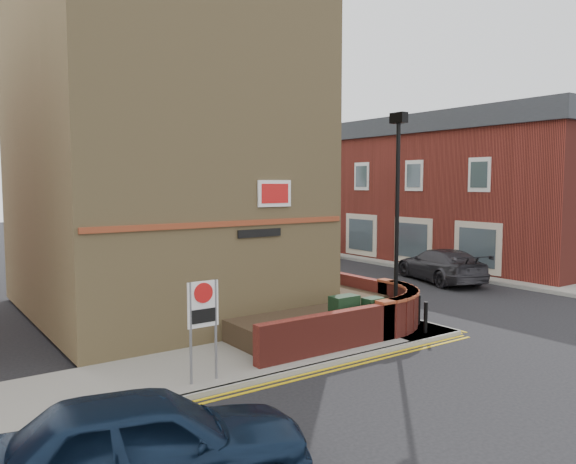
{
  "coord_description": "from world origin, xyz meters",
  "views": [
    {
      "loc": [
        -10.33,
        -10.25,
        4.41
      ],
      "look_at": [
        -0.3,
        4.0,
        2.89
      ],
      "focal_mm": 35.0,
      "sensor_mm": 36.0,
      "label": 1
    }
  ],
  "objects_px": {
    "zone_sign": "(203,312)",
    "silver_car_near": "(239,257)",
    "utility_cabinet_large": "(344,317)",
    "navy_hatchback": "(147,445)",
    "lamppost": "(397,220)"
  },
  "relations": [
    {
      "from": "zone_sign",
      "to": "silver_car_near",
      "type": "distance_m",
      "value": 15.82
    },
    {
      "from": "utility_cabinet_large",
      "to": "navy_hatchback",
      "type": "bearing_deg",
      "value": -149.6
    },
    {
      "from": "utility_cabinet_large",
      "to": "navy_hatchback",
      "type": "height_order",
      "value": "navy_hatchback"
    },
    {
      "from": "utility_cabinet_large",
      "to": "zone_sign",
      "type": "xyz_separation_m",
      "value": [
        -4.7,
        -0.8,
        0.92
      ]
    },
    {
      "from": "zone_sign",
      "to": "navy_hatchback",
      "type": "xyz_separation_m",
      "value": [
        -2.63,
        -3.5,
        -0.86
      ]
    },
    {
      "from": "navy_hatchback",
      "to": "silver_car_near",
      "type": "relative_size",
      "value": 1.04
    },
    {
      "from": "lamppost",
      "to": "zone_sign",
      "type": "xyz_separation_m",
      "value": [
        -6.6,
        -0.7,
        -1.7
      ]
    },
    {
      "from": "utility_cabinet_large",
      "to": "silver_car_near",
      "type": "bearing_deg",
      "value": 72.6
    },
    {
      "from": "lamppost",
      "to": "navy_hatchback",
      "type": "height_order",
      "value": "lamppost"
    },
    {
      "from": "lamppost",
      "to": "silver_car_near",
      "type": "xyz_separation_m",
      "value": [
        2.0,
        12.55,
        -2.61
      ]
    },
    {
      "from": "utility_cabinet_large",
      "to": "navy_hatchback",
      "type": "xyz_separation_m",
      "value": [
        -7.33,
        -4.3,
        0.07
      ]
    },
    {
      "from": "navy_hatchback",
      "to": "utility_cabinet_large",
      "type": "bearing_deg",
      "value": -46.51
    },
    {
      "from": "zone_sign",
      "to": "silver_car_near",
      "type": "xyz_separation_m",
      "value": [
        8.6,
        13.25,
        -0.91
      ]
    },
    {
      "from": "lamppost",
      "to": "zone_sign",
      "type": "distance_m",
      "value": 6.85
    },
    {
      "from": "utility_cabinet_large",
      "to": "navy_hatchback",
      "type": "distance_m",
      "value": 8.5
    }
  ]
}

